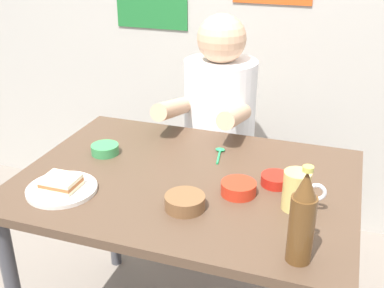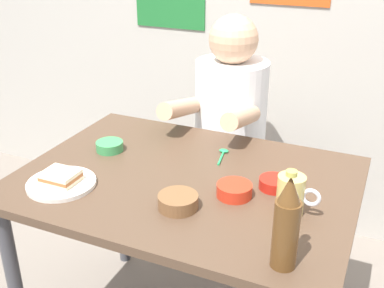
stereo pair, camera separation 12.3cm
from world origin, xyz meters
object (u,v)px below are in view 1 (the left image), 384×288
at_px(dining_table, 187,201).
at_px(beer_bottle, 302,220).
at_px(sandwich, 61,182).
at_px(beer_mug, 297,191).
at_px(stool, 218,186).
at_px(condiment_bowl_brown, 185,201).
at_px(person_seated, 219,106).
at_px(plate_orange, 62,189).

relative_size(dining_table, beer_bottle, 4.20).
relative_size(sandwich, beer_mug, 0.87).
xyz_separation_m(dining_table, sandwich, (-0.34, -0.21, 0.13)).
bearing_deg(stool, condiment_bowl_brown, -81.32).
height_order(stool, person_seated, person_seated).
xyz_separation_m(sandwich, condiment_bowl_brown, (0.40, 0.03, -0.01)).
height_order(beer_bottle, condiment_bowl_brown, beer_bottle).
distance_m(stool, beer_bottle, 1.17).
height_order(sandwich, condiment_bowl_brown, sandwich).
relative_size(beer_mug, condiment_bowl_brown, 1.05).
bearing_deg(beer_bottle, stool, 116.57).
relative_size(stool, condiment_bowl_brown, 3.75).
bearing_deg(sandwich, person_seated, 71.70).
xyz_separation_m(beer_bottle, condiment_bowl_brown, (-0.35, 0.13, -0.10)).
relative_size(stool, sandwich, 4.09).
bearing_deg(stool, person_seated, -90.00).
distance_m(plate_orange, condiment_bowl_brown, 0.40).
distance_m(person_seated, sandwich, 0.88).
xyz_separation_m(plate_orange, condiment_bowl_brown, (0.40, 0.03, 0.02)).
xyz_separation_m(stool, plate_orange, (-0.27, -0.84, 0.40)).
relative_size(plate_orange, condiment_bowl_brown, 1.83).
bearing_deg(sandwich, condiment_bowl_brown, 4.82).
distance_m(stool, plate_orange, 0.97).
height_order(stool, beer_mug, beer_mug).
height_order(dining_table, beer_bottle, beer_bottle).
bearing_deg(beer_bottle, person_seated, 116.85).
xyz_separation_m(dining_table, beer_mug, (0.36, -0.07, 0.15)).
bearing_deg(person_seated, condiment_bowl_brown, -81.20).
bearing_deg(condiment_bowl_brown, beer_mug, 18.77).
relative_size(dining_table, person_seated, 1.53).
xyz_separation_m(stool, person_seated, (0.00, -0.01, 0.42)).
bearing_deg(condiment_bowl_brown, person_seated, 98.80).
xyz_separation_m(person_seated, beer_mug, (0.43, -0.69, 0.03)).
bearing_deg(person_seated, beer_bottle, -63.15).
bearing_deg(plate_orange, condiment_bowl_brown, 4.82).
xyz_separation_m(person_seated, plate_orange, (-0.27, -0.83, -0.02)).
height_order(stool, condiment_bowl_brown, condiment_bowl_brown).
relative_size(sandwich, beer_bottle, 0.42).
distance_m(dining_table, stool, 0.70).
relative_size(person_seated, plate_orange, 3.27).
distance_m(person_seated, beer_bottle, 1.04).
bearing_deg(sandwich, beer_mug, 11.08).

